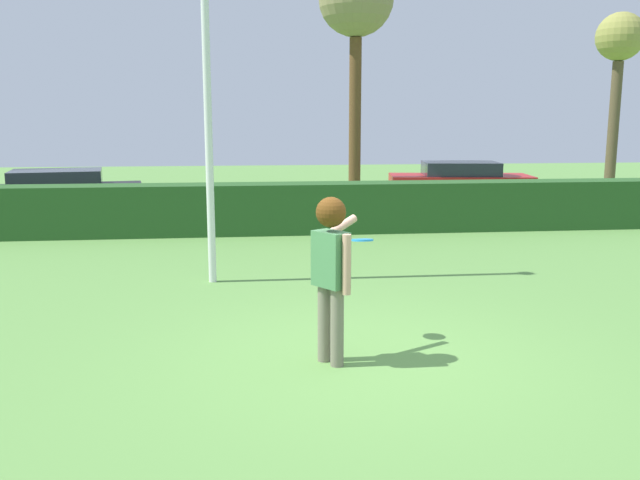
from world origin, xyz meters
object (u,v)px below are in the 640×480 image
object	(u,v)px
parked_car_black	(58,192)
parked_car_red	(460,180)
frisbee	(362,240)
person	(332,261)
lamppost	(205,28)
birch_tree	(619,49)
maple_tree	(356,5)

from	to	relation	value
parked_car_black	parked_car_red	distance (m)	11.45
frisbee	parked_car_red	distance (m)	13.41
parked_car_black	parked_car_red	size ratio (longest dim) A/B	1.01
person	frisbee	world-z (taller)	person
lamppost	frisbee	bearing A→B (deg)	-58.64
birch_tree	parked_car_black	bearing A→B (deg)	-169.98
frisbee	lamppost	distance (m)	4.48
lamppost	parked_car_black	xyz separation A→B (m)	(-4.24, 7.34, -3.20)
person	lamppost	xyz separation A→B (m)	(-1.41, 3.79, 2.77)
maple_tree	birch_tree	xyz separation A→B (m)	(8.65, 1.33, -0.95)
parked_car_black	birch_tree	bearing A→B (deg)	10.02
lamppost	birch_tree	distance (m)	16.12
lamppost	parked_car_red	world-z (taller)	lamppost
parked_car_black	birch_tree	world-z (taller)	birch_tree
parked_car_black	maple_tree	world-z (taller)	maple_tree
parked_car_black	maple_tree	bearing A→B (deg)	11.39
person	parked_car_black	xyz separation A→B (m)	(-5.65, 11.13, -0.43)
frisbee	maple_tree	bearing A→B (deg)	81.14
person	maple_tree	world-z (taller)	maple_tree
frisbee	birch_tree	world-z (taller)	birch_tree
lamppost	maple_tree	distance (m)	9.86
lamppost	parked_car_red	distance (m)	12.10
maple_tree	birch_tree	distance (m)	8.80
person	frisbee	xyz separation A→B (m)	(0.45, 0.73, 0.08)
frisbee	maple_tree	world-z (taller)	maple_tree
parked_car_red	parked_car_black	bearing A→B (deg)	-170.12
parked_car_red	birch_tree	xyz separation A→B (m)	(5.35, 0.97, 4.02)
maple_tree	birch_tree	world-z (taller)	maple_tree
person	maple_tree	xyz separation A→B (m)	(2.32, 12.74, 4.55)
parked_car_red	birch_tree	world-z (taller)	birch_tree
parked_car_black	maple_tree	xyz separation A→B (m)	(7.98, 1.61, 4.97)
person	frisbee	distance (m)	0.86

